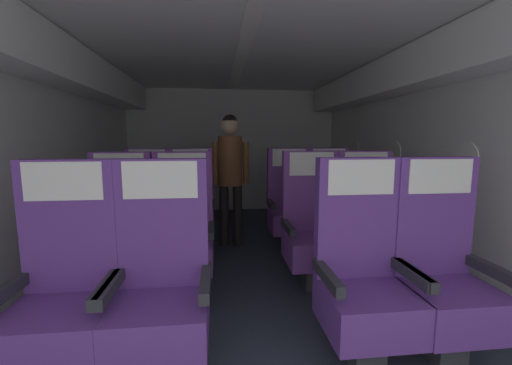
# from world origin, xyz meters

# --- Properties ---
(ground) EXTENTS (3.87, 5.91, 0.02)m
(ground) POSITION_xyz_m (0.00, 2.75, -0.01)
(ground) COLOR #2D3342
(fuselage_shell) EXTENTS (3.75, 5.56, 2.18)m
(fuselage_shell) POSITION_xyz_m (0.00, 3.02, 1.58)
(fuselage_shell) COLOR silver
(fuselage_shell) RESTS_ON ground
(seat_a_left_window) EXTENTS (0.52, 0.47, 1.17)m
(seat_a_left_window) POSITION_xyz_m (-1.04, 1.40, 0.49)
(seat_a_left_window) COLOR #38383D
(seat_a_left_window) RESTS_ON ground
(seat_a_left_aisle) EXTENTS (0.52, 0.47, 1.17)m
(seat_a_left_aisle) POSITION_xyz_m (-0.56, 1.40, 0.49)
(seat_a_left_aisle) COLOR #38383D
(seat_a_left_aisle) RESTS_ON ground
(seat_a_right_aisle) EXTENTS (0.52, 0.47, 1.17)m
(seat_a_right_aisle) POSITION_xyz_m (1.03, 1.38, 0.49)
(seat_a_right_aisle) COLOR #38383D
(seat_a_right_aisle) RESTS_ON ground
(seat_a_right_window) EXTENTS (0.52, 0.47, 1.17)m
(seat_a_right_window) POSITION_xyz_m (0.55, 1.39, 0.49)
(seat_a_right_window) COLOR #38383D
(seat_a_right_window) RESTS_ON ground
(seat_b_left_window) EXTENTS (0.52, 0.47, 1.17)m
(seat_b_left_window) POSITION_xyz_m (-1.05, 2.37, 0.49)
(seat_b_left_window) COLOR #38383D
(seat_b_left_window) RESTS_ON ground
(seat_b_left_aisle) EXTENTS (0.52, 0.47, 1.17)m
(seat_b_left_aisle) POSITION_xyz_m (-0.55, 2.38, 0.49)
(seat_b_left_aisle) COLOR #38383D
(seat_b_left_aisle) RESTS_ON ground
(seat_b_right_aisle) EXTENTS (0.52, 0.47, 1.17)m
(seat_b_right_aisle) POSITION_xyz_m (1.04, 2.36, 0.49)
(seat_b_right_aisle) COLOR #38383D
(seat_b_right_aisle) RESTS_ON ground
(seat_b_right_window) EXTENTS (0.52, 0.47, 1.17)m
(seat_b_right_window) POSITION_xyz_m (0.55, 2.37, 0.49)
(seat_b_right_window) COLOR #38383D
(seat_b_right_window) RESTS_ON ground
(seat_c_left_window) EXTENTS (0.52, 0.47, 1.17)m
(seat_c_left_window) POSITION_xyz_m (-1.04, 3.36, 0.49)
(seat_c_left_window) COLOR #38383D
(seat_c_left_window) RESTS_ON ground
(seat_c_left_aisle) EXTENTS (0.52, 0.47, 1.17)m
(seat_c_left_aisle) POSITION_xyz_m (-0.56, 3.35, 0.49)
(seat_c_left_aisle) COLOR #38383D
(seat_c_left_aisle) RESTS_ON ground
(seat_c_right_aisle) EXTENTS (0.52, 0.47, 1.17)m
(seat_c_right_aisle) POSITION_xyz_m (1.04, 3.33, 0.49)
(seat_c_right_aisle) COLOR #38383D
(seat_c_right_aisle) RESTS_ON ground
(seat_c_right_window) EXTENTS (0.52, 0.47, 1.17)m
(seat_c_right_window) POSITION_xyz_m (0.56, 3.34, 0.49)
(seat_c_right_window) COLOR #38383D
(seat_c_right_window) RESTS_ON ground
(flight_attendant) EXTENTS (0.43, 0.28, 1.55)m
(flight_attendant) POSITION_xyz_m (-0.11, 3.52, 0.95)
(flight_attendant) COLOR black
(flight_attendant) RESTS_ON ground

